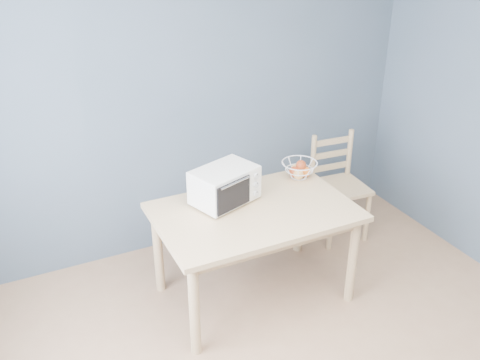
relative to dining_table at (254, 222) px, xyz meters
name	(u,v)px	position (x,y,z in m)	size (l,w,h in m)	color
room	(361,236)	(-0.11, -1.28, 0.65)	(4.01, 4.51, 2.61)	#A37D5A
dining_table	(254,222)	(0.00, 0.00, 0.00)	(1.40, 0.90, 0.75)	#DCB884
toaster_oven	(223,186)	(-0.16, 0.18, 0.24)	(0.53, 0.45, 0.27)	white
fruit_basket	(299,169)	(0.55, 0.30, 0.17)	(0.33, 0.33, 0.14)	white
dining_chair	(337,187)	(1.08, 0.48, -0.19)	(0.46, 0.46, 0.92)	#DCB884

